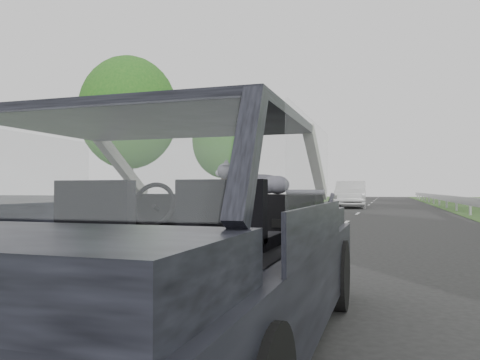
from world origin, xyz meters
The scene contains 10 objects.
ground centered at (0.00, 0.00, 0.00)m, with size 140.00×140.00×0.00m, color #333333.
subject_car centered at (0.00, 0.00, 0.72)m, with size 1.80×4.00×1.45m, color black.
dashboard centered at (0.00, 0.62, 0.85)m, with size 1.58×0.45×0.30m, color black.
driver_seat centered at (-0.40, -0.29, 0.88)m, with size 0.50×0.72×0.42m, color black.
passenger_seat centered at (0.40, -0.29, 0.88)m, with size 0.50×0.72×0.42m, color black.
steering_wheel centered at (-0.40, 0.33, 0.92)m, with size 0.36×0.36×0.04m, color black.
cat centered at (0.34, 0.63, 1.09)m, with size 0.59×0.18×0.26m, color slate.
other_car centered at (-0.80, 24.90, 0.78)m, with size 1.86×4.71×1.55m, color silver.
tree_5 centered at (-11.73, 18.77, 3.91)m, with size 5.17×5.17×7.83m, color #1C571B, non-canonical shape.
tree_6 centered at (-9.34, 27.13, 3.35)m, with size 4.42×4.42×6.70m, color #1C571B, non-canonical shape.
Camera 1 is at (1.27, -2.79, 1.03)m, focal length 35.00 mm.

